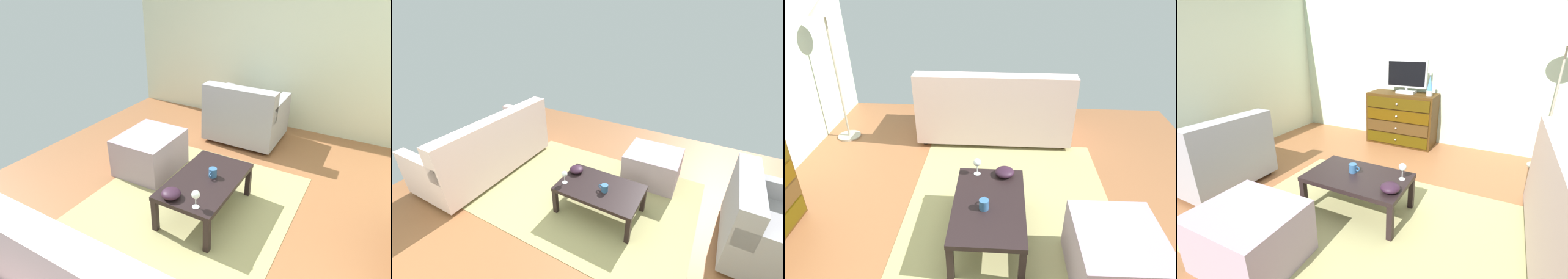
% 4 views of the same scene
% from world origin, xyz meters
% --- Properties ---
extents(ground_plane, '(5.32, 4.88, 0.05)m').
position_xyz_m(ground_plane, '(0.00, 0.00, -0.03)').
color(ground_plane, '#925A36').
extents(area_rug, '(2.60, 1.90, 0.01)m').
position_xyz_m(area_rug, '(0.20, -0.20, 0.00)').
color(area_rug, tan).
rests_on(area_rug, ground_plane).
extents(coffee_table, '(0.95, 0.57, 0.36)m').
position_xyz_m(coffee_table, '(-0.04, -0.02, 0.32)').
color(coffee_table, black).
rests_on(coffee_table, ground_plane).
extents(wine_glass, '(0.07, 0.07, 0.16)m').
position_xyz_m(wine_glass, '(0.35, 0.10, 0.48)').
color(wine_glass, silver).
rests_on(wine_glass, coffee_table).
extents(mug, '(0.11, 0.08, 0.08)m').
position_xyz_m(mug, '(-0.12, 0.02, 0.41)').
color(mug, '#315C8D').
rests_on(mug, coffee_table).
extents(bowl_decorative, '(0.17, 0.17, 0.07)m').
position_xyz_m(bowl_decorative, '(0.34, -0.14, 0.40)').
color(bowl_decorative, '#2C1728').
rests_on(bowl_decorative, coffee_table).
extents(couch_large, '(0.85, 1.83, 0.89)m').
position_xyz_m(couch_large, '(1.75, -0.01, 0.35)').
color(couch_large, '#332319').
rests_on(couch_large, ground_plane).
extents(ottoman, '(0.71, 0.61, 0.44)m').
position_xyz_m(ottoman, '(-0.41, -0.93, 0.22)').
color(ottoman, '#9E899A').
rests_on(ottoman, ground_plane).
extents(standing_lamp, '(0.32, 0.32, 1.68)m').
position_xyz_m(standing_lamp, '(1.59, 1.84, 1.43)').
color(standing_lamp, '#A59E8C').
rests_on(standing_lamp, ground_plane).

